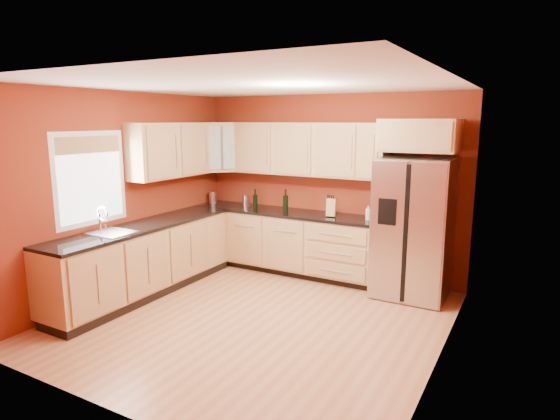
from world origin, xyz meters
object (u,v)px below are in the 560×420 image
object	(u,v)px
canister_left	(246,201)
soap_dispenser	(368,213)
refrigerator	(413,228)
knife_block	(331,208)
wine_bottle_a	(286,201)

from	to	relation	value
canister_left	soap_dispenser	bearing A→B (deg)	-0.82
refrigerator	canister_left	xyz separation A→B (m)	(-2.58, 0.09, 0.12)
soap_dispenser	canister_left	bearing A→B (deg)	179.18
canister_left	soap_dispenser	xyz separation A→B (m)	(1.96, -0.03, 0.00)
refrigerator	soap_dispenser	distance (m)	0.63
soap_dispenser	knife_block	bearing A→B (deg)	-178.34
canister_left	soap_dispenser	distance (m)	1.96
canister_left	knife_block	distance (m)	1.44
refrigerator	soap_dispenser	bearing A→B (deg)	174.23
soap_dispenser	refrigerator	bearing A→B (deg)	-5.77
knife_block	soap_dispenser	xyz separation A→B (m)	(0.53, 0.02, -0.03)
knife_block	soap_dispenser	size ratio (longest dim) A/B	1.30
wine_bottle_a	knife_block	size ratio (longest dim) A/B	1.36
refrigerator	knife_block	size ratio (longest dim) A/B	7.23
wine_bottle_a	knife_block	xyz separation A→B (m)	(0.70, 0.05, -0.04)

